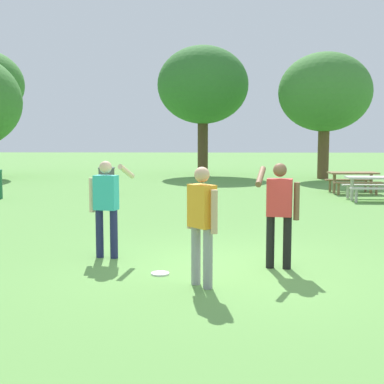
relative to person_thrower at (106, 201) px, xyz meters
The scene contains 10 objects.
ground_plane 2.39m from the person_thrower, 19.84° to the right, with size 120.00×120.00×0.00m, color #609947.
person_thrower is the anchor object (origin of this frame).
person_catcher 2.88m from the person_thrower, 13.25° to the right, with size 0.72×0.65×1.64m.
person_bystander 2.34m from the person_thrower, 46.01° to the right, with size 0.42×0.49×1.64m.
frisbee 1.74m from the person_thrower, 47.03° to the right, with size 0.27×0.27×0.03m, color white.
picnic_table_near 10.82m from the person_thrower, 49.74° to the left, with size 1.75×1.48×0.77m.
picnic_table_far 12.48m from the person_thrower, 56.35° to the left, with size 1.74×1.47×0.77m.
trash_can_further_along 10.00m from the person_thrower, 100.99° to the left, with size 0.59×0.59×0.96m.
tree_far_right 19.97m from the person_thrower, 85.90° to the left, with size 4.81×4.81×6.80m.
tree_slender_mid 18.89m from the person_thrower, 66.96° to the left, with size 4.44×4.44×6.06m.
Camera 1 is at (-0.34, -8.00, 2.04)m, focal length 49.41 mm.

